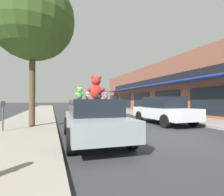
{
  "coord_description": "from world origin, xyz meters",
  "views": [
    {
      "loc": [
        -3.98,
        -5.54,
        1.41
      ],
      "look_at": [
        -0.56,
        4.28,
        1.57
      ],
      "focal_mm": 28.0,
      "sensor_mm": 36.0,
      "label": 1
    }
  ],
  "objects_px": {
    "teddy_bear_giant": "(96,88)",
    "teddy_bear_black": "(99,96)",
    "teddy_bear_cream": "(87,96)",
    "teddy_bear_yellow": "(80,93)",
    "teddy_bear_blue": "(79,96)",
    "plush_art_car": "(93,118)",
    "teddy_bear_pink": "(106,96)",
    "teddy_bear_green": "(80,94)",
    "street_tree": "(33,19)",
    "parked_car_far_center": "(163,110)",
    "parking_meter": "(3,112)",
    "teddy_bear_teal": "(106,95)"
  },
  "relations": [
    {
      "from": "plush_art_car",
      "to": "teddy_bear_blue",
      "type": "bearing_deg",
      "value": -137.78
    },
    {
      "from": "teddy_bear_blue",
      "to": "street_tree",
      "type": "distance_m",
      "value": 5.97
    },
    {
      "from": "teddy_bear_pink",
      "to": "street_tree",
      "type": "bearing_deg",
      "value": -107.14
    },
    {
      "from": "teddy_bear_pink",
      "to": "street_tree",
      "type": "xyz_separation_m",
      "value": [
        -2.53,
        4.46,
        4.0
      ]
    },
    {
      "from": "teddy_bear_giant",
      "to": "teddy_bear_black",
      "type": "height_order",
      "value": "teddy_bear_giant"
    },
    {
      "from": "teddy_bear_blue",
      "to": "teddy_bear_pink",
      "type": "bearing_deg",
      "value": 176.72
    },
    {
      "from": "teddy_bear_pink",
      "to": "teddy_bear_teal",
      "type": "bearing_deg",
      "value": -154.13
    },
    {
      "from": "teddy_bear_giant",
      "to": "teddy_bear_pink",
      "type": "bearing_deg",
      "value": 110.94
    },
    {
      "from": "teddy_bear_yellow",
      "to": "teddy_bear_green",
      "type": "distance_m",
      "value": 0.3
    },
    {
      "from": "teddy_bear_teal",
      "to": "teddy_bear_giant",
      "type": "bearing_deg",
      "value": -25.81
    },
    {
      "from": "teddy_bear_giant",
      "to": "teddy_bear_green",
      "type": "xyz_separation_m",
      "value": [
        -0.77,
        -1.15,
        -0.28
      ]
    },
    {
      "from": "teddy_bear_black",
      "to": "street_tree",
      "type": "xyz_separation_m",
      "value": [
        -2.5,
        3.8,
        3.98
      ]
    },
    {
      "from": "teddy_bear_yellow",
      "to": "parking_meter",
      "type": "bearing_deg",
      "value": -66.69
    },
    {
      "from": "teddy_bear_pink",
      "to": "teddy_bear_yellow",
      "type": "distance_m",
      "value": 0.8
    },
    {
      "from": "street_tree",
      "to": "parking_meter",
      "type": "bearing_deg",
      "value": -130.98
    },
    {
      "from": "teddy_bear_teal",
      "to": "teddy_bear_pink",
      "type": "bearing_deg",
      "value": 10.52
    },
    {
      "from": "teddy_bear_blue",
      "to": "street_tree",
      "type": "height_order",
      "value": "street_tree"
    },
    {
      "from": "teddy_bear_giant",
      "to": "teddy_bear_cream",
      "type": "height_order",
      "value": "teddy_bear_giant"
    },
    {
      "from": "plush_art_car",
      "to": "teddy_bear_teal",
      "type": "distance_m",
      "value": 1.16
    },
    {
      "from": "parking_meter",
      "to": "teddy_bear_cream",
      "type": "bearing_deg",
      "value": -43.4
    },
    {
      "from": "plush_art_car",
      "to": "teddy_bear_pink",
      "type": "bearing_deg",
      "value": -73.95
    },
    {
      "from": "teddy_bear_teal",
      "to": "street_tree",
      "type": "bearing_deg",
      "value": -108.4
    },
    {
      "from": "teddy_bear_cream",
      "to": "teddy_bear_yellow",
      "type": "xyz_separation_m",
      "value": [
        -0.29,
        -0.26,
        0.06
      ]
    },
    {
      "from": "parked_car_far_center",
      "to": "street_tree",
      "type": "relative_size",
      "value": 0.59
    },
    {
      "from": "teddy_bear_cream",
      "to": "teddy_bear_green",
      "type": "relative_size",
      "value": 0.79
    },
    {
      "from": "teddy_bear_pink",
      "to": "teddy_bear_yellow",
      "type": "xyz_separation_m",
      "value": [
        -0.78,
        0.15,
        0.06
      ]
    },
    {
      "from": "teddy_bear_green",
      "to": "street_tree",
      "type": "relative_size",
      "value": 0.04
    },
    {
      "from": "teddy_bear_pink",
      "to": "teddy_bear_blue",
      "type": "bearing_deg",
      "value": -73.66
    },
    {
      "from": "teddy_bear_green",
      "to": "street_tree",
      "type": "bearing_deg",
      "value": -60.77
    },
    {
      "from": "teddy_bear_giant",
      "to": "parking_meter",
      "type": "distance_m",
      "value": 4.28
    },
    {
      "from": "teddy_bear_blue",
      "to": "teddy_bear_teal",
      "type": "distance_m",
      "value": 1.55
    },
    {
      "from": "teddy_bear_blue",
      "to": "teddy_bear_teal",
      "type": "relative_size",
      "value": 0.68
    },
    {
      "from": "teddy_bear_black",
      "to": "teddy_bear_cream",
      "type": "relative_size",
      "value": 1.14
    },
    {
      "from": "teddy_bear_cream",
      "to": "teddy_bear_pink",
      "type": "xyz_separation_m",
      "value": [
        0.5,
        -0.41,
        -0.0
      ]
    },
    {
      "from": "teddy_bear_pink",
      "to": "teddy_bear_teal",
      "type": "relative_size",
      "value": 0.67
    },
    {
      "from": "teddy_bear_cream",
      "to": "parking_meter",
      "type": "relative_size",
      "value": 0.19
    },
    {
      "from": "teddy_bear_giant",
      "to": "parked_car_far_center",
      "type": "height_order",
      "value": "teddy_bear_giant"
    },
    {
      "from": "teddy_bear_black",
      "to": "plush_art_car",
      "type": "bearing_deg",
      "value": 7.86
    },
    {
      "from": "teddy_bear_teal",
      "to": "teddy_bear_blue",
      "type": "bearing_deg",
      "value": -23.44
    },
    {
      "from": "parking_meter",
      "to": "plush_art_car",
      "type": "bearing_deg",
      "value": -35.92
    },
    {
      "from": "teddy_bear_blue",
      "to": "parked_car_far_center",
      "type": "distance_m",
      "value": 6.56
    },
    {
      "from": "plush_art_car",
      "to": "teddy_bear_giant",
      "type": "bearing_deg",
      "value": 45.46
    },
    {
      "from": "plush_art_car",
      "to": "teddy_bear_cream",
      "type": "xyz_separation_m",
      "value": [
        -0.29,
        -0.46,
        0.79
      ]
    },
    {
      "from": "teddy_bear_cream",
      "to": "parked_car_far_center",
      "type": "relative_size",
      "value": 0.06
    },
    {
      "from": "teddy_bear_blue",
      "to": "teddy_bear_cream",
      "type": "distance_m",
      "value": 0.28
    },
    {
      "from": "plush_art_car",
      "to": "parking_meter",
      "type": "height_order",
      "value": "plush_art_car"
    },
    {
      "from": "teddy_bear_black",
      "to": "teddy_bear_blue",
      "type": "bearing_deg",
      "value": 76.15
    },
    {
      "from": "teddy_bear_blue",
      "to": "teddy_bear_yellow",
      "type": "relative_size",
      "value": 0.65
    },
    {
      "from": "teddy_bear_blue",
      "to": "plush_art_car",
      "type": "bearing_deg",
      "value": -116.9
    },
    {
      "from": "teddy_bear_cream",
      "to": "plush_art_car",
      "type": "bearing_deg",
      "value": -149.92
    }
  ]
}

